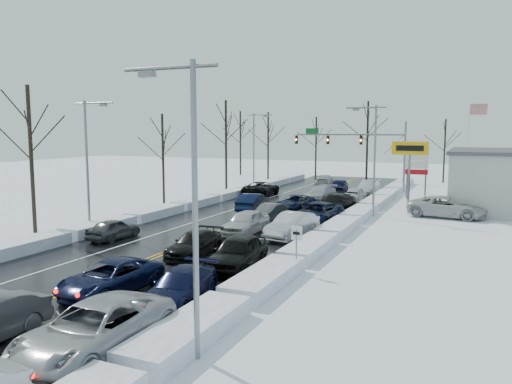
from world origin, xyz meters
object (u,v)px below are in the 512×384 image
at_px(traffic_signal_mast, 361,143).
at_px(tires_plus_sign, 410,153).
at_px(oncoming_car_0, 253,211).
at_px(flagpole, 470,140).

relative_size(traffic_signal_mast, tires_plus_sign, 2.21).
bearing_deg(oncoming_car_0, flagpole, -133.80).
relative_size(traffic_signal_mast, flagpole, 1.33).
xyz_separation_m(traffic_signal_mast, oncoming_car_0, (-5.07, -19.48, -5.48)).
height_order(tires_plus_sign, oncoming_car_0, tires_plus_sign).
bearing_deg(oncoming_car_0, traffic_signal_mast, -110.38).
xyz_separation_m(tires_plus_sign, oncoming_car_0, (-12.12, -7.48, -4.99)).
height_order(traffic_signal_mast, flagpole, flagpole).
bearing_deg(traffic_signal_mast, oncoming_car_0, -104.59).
distance_m(tires_plus_sign, oncoming_car_0, 15.10).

